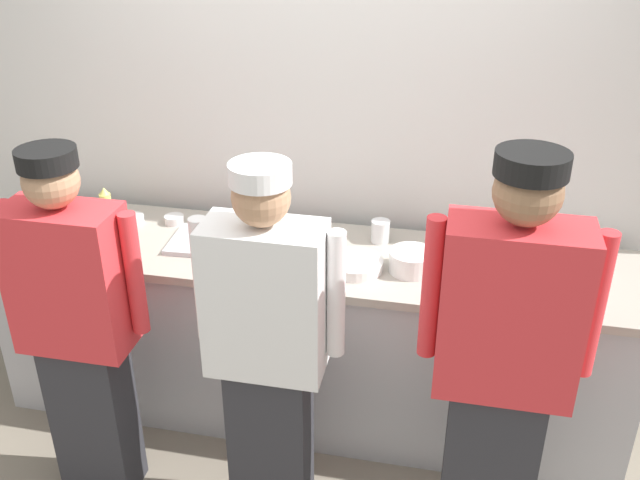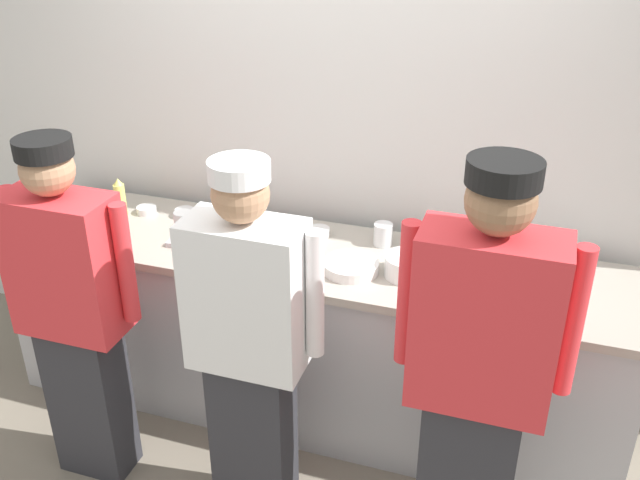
{
  "view_description": "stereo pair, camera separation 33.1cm",
  "coord_description": "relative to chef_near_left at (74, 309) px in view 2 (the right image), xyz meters",
  "views": [
    {
      "loc": [
        0.67,
        -2.49,
        2.51
      ],
      "look_at": [
        0.06,
        0.39,
        0.99
      ],
      "focal_mm": 39.98,
      "sensor_mm": 36.0,
      "label": 1
    },
    {
      "loc": [
        0.99,
        -2.4,
        2.51
      ],
      "look_at": [
        0.06,
        0.39,
        0.99
      ],
      "focal_mm": 39.98,
      "sensor_mm": 36.0,
      "label": 2
    }
  ],
  "objects": [
    {
      "name": "plate_stack_front",
      "position": [
        1.3,
        0.62,
        0.11
      ],
      "size": [
        0.2,
        0.2,
        0.1
      ],
      "color": "white",
      "rests_on": "prep_counter"
    },
    {
      "name": "squeeze_bottle_secondary",
      "position": [
        -0.14,
        0.47,
        0.16
      ],
      "size": [
        0.06,
        0.06,
        0.21
      ],
      "color": "orange",
      "rests_on": "prep_counter"
    },
    {
      "name": "wall_back",
      "position": [
        0.8,
        1.16,
        0.63
      ],
      "size": [
        4.83,
        0.1,
        2.99
      ],
      "color": "silver",
      "rests_on": "ground"
    },
    {
      "name": "ground_plane",
      "position": [
        0.8,
        0.32,
        -0.87
      ],
      "size": [
        9.0,
        9.0,
        0.0
      ],
      "primitive_type": "plane",
      "color": "slate"
    },
    {
      "name": "chefs_knife",
      "position": [
        -0.49,
        0.57,
        0.06
      ],
      "size": [
        0.27,
        0.03,
        0.02
      ],
      "color": "#B7BABF",
      "rests_on": "prep_counter"
    },
    {
      "name": "mixing_bowl_steel",
      "position": [
        1.8,
        0.64,
        0.12
      ],
      "size": [
        0.34,
        0.34,
        0.12
      ],
      "primitive_type": "cylinder",
      "color": "#B7BABF",
      "rests_on": "prep_counter"
    },
    {
      "name": "squeeze_bottle_primary",
      "position": [
        -0.24,
        0.77,
        0.16
      ],
      "size": [
        0.06,
        0.06,
        0.2
      ],
      "color": "#E5E066",
      "rests_on": "prep_counter"
    },
    {
      "name": "ramekin_orange_sauce",
      "position": [
        -0.46,
        0.58,
        0.08
      ],
      "size": [
        0.11,
        0.11,
        0.05
      ],
      "color": "white",
      "rests_on": "prep_counter"
    },
    {
      "name": "plate_stack_rear",
      "position": [
        1.05,
        0.58,
        0.08
      ],
      "size": [
        0.25,
        0.25,
        0.05
      ],
      "color": "white",
      "rests_on": "prep_counter"
    },
    {
      "name": "chef_near_left",
      "position": [
        0.0,
        0.0,
        0.0
      ],
      "size": [
        0.59,
        0.24,
        1.63
      ],
      "color": "#2D2D33",
      "rests_on": "ground"
    },
    {
      "name": "ramekin_red_sauce",
      "position": [
        0.8,
        0.87,
        0.08
      ],
      "size": [
        0.11,
        0.11,
        0.04
      ],
      "color": "white",
      "rests_on": "prep_counter"
    },
    {
      "name": "prep_counter",
      "position": [
        0.8,
        0.69,
        -0.4
      ],
      "size": [
        3.08,
        0.69,
        0.93
      ],
      "color": "#B2B2B7",
      "rests_on": "ground"
    },
    {
      "name": "ramekin_green_sauce",
      "position": [
        -0.13,
        0.83,
        0.08
      ],
      "size": [
        0.1,
        0.1,
        0.04
      ],
      "color": "white",
      "rests_on": "prep_counter"
    },
    {
      "name": "chef_far_right",
      "position": [
        1.68,
        -0.0,
        0.07
      ],
      "size": [
        0.63,
        0.24,
        1.74
      ],
      "color": "#2D2D33",
      "rests_on": "ground"
    },
    {
      "name": "chef_center",
      "position": [
        0.8,
        0.01,
        0.0
      ],
      "size": [
        0.59,
        0.24,
        1.63
      ],
      "color": "#2D2D33",
      "rests_on": "ground"
    },
    {
      "name": "ramekin_yellow_sauce",
      "position": [
        0.07,
        0.86,
        0.08
      ],
      "size": [
        0.1,
        0.1,
        0.04
      ],
      "color": "white",
      "rests_on": "prep_counter"
    },
    {
      "name": "sheet_tray",
      "position": [
        0.4,
        0.69,
        0.07
      ],
      "size": [
        0.53,
        0.33,
        0.02
      ],
      "primitive_type": "cube",
      "rotation": [
        0.0,
        0.0,
        0.05
      ],
      "color": "#B7BABF",
      "rests_on": "prep_counter"
    },
    {
      "name": "deli_cup",
      "position": [
        1.12,
        0.88,
        0.11
      ],
      "size": [
        0.09,
        0.09,
        0.11
      ],
      "primitive_type": "cylinder",
      "color": "white",
      "rests_on": "prep_counter"
    }
  ]
}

